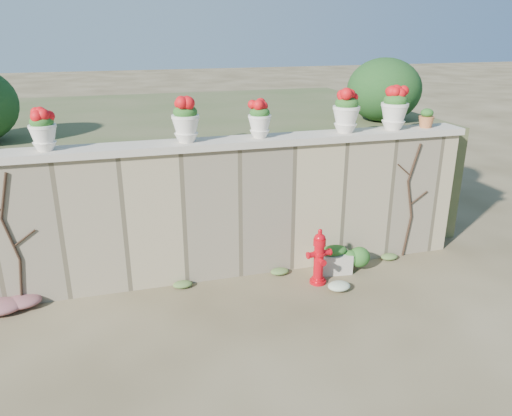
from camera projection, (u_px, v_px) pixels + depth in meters
name	position (u px, v px, depth m)	size (l,w,h in m)	color
ground	(241.00, 340.00, 6.10)	(80.00, 80.00, 0.00)	#4A3E25
stone_wall	(210.00, 214.00, 7.38)	(8.00, 0.40, 2.00)	tan
wall_cap	(208.00, 144.00, 7.02)	(8.10, 0.52, 0.10)	beige
raised_fill	(181.00, 161.00, 10.27)	(9.00, 6.00, 2.00)	#384C23
back_shrub_right	(384.00, 90.00, 8.80)	(1.30, 1.30, 1.10)	#143814
vine_left	(12.00, 240.00, 6.50)	(0.60, 0.04, 1.91)	black
vine_right	(410.00, 199.00, 8.02)	(0.60, 0.04, 1.91)	black
fire_hydrant	(319.00, 256.00, 7.31)	(0.37, 0.26, 0.86)	red
planter_box	(334.00, 260.00, 7.73)	(0.56, 0.37, 0.44)	beige
green_shrub	(354.00, 257.00, 7.71)	(0.53, 0.48, 0.50)	#1E5119
magenta_clump	(9.00, 302.00, 6.74)	(0.83, 0.55, 0.22)	#BF266A
white_flowers	(340.00, 285.00, 7.22)	(0.47, 0.38, 0.17)	white
urn_pot_1	(43.00, 130.00, 6.37)	(0.34, 0.34, 0.54)	white
urn_pot_2	(186.00, 121.00, 6.82)	(0.38, 0.38, 0.60)	white
urn_pot_3	(260.00, 120.00, 7.11)	(0.33, 0.33, 0.52)	white
urn_pot_4	(346.00, 112.00, 7.44)	(0.40, 0.40, 0.63)	white
urn_pot_5	(395.00, 109.00, 7.64)	(0.42, 0.42, 0.65)	white
terracotta_pot	(426.00, 119.00, 7.86)	(0.24, 0.24, 0.29)	#BD6B39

